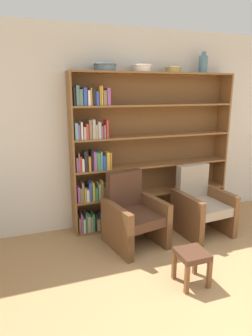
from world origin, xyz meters
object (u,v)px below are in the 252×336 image
Objects in this scene: armchair_cushioned at (201,205)px; footstool at (192,258)px; bowl_copper at (105,67)px; bowl_stoneware at (173,69)px; vase_tall at (203,64)px; bookshelf at (137,154)px; armchair_leather at (133,215)px; bowl_olive at (142,68)px.

armchair_cushioned reaches higher than footstool.
bowl_copper is 0.81× the size of footstool.
bowl_stoneware is 0.78× the size of vase_tall.
bowl_copper is at bearing -177.48° from bookshelf.
armchair_leather is 1.01m from armchair_cushioned.
bowl_olive is at bearing -23.20° from bookshelf.
footstool is at bearing -90.69° from bookshelf.
bookshelf is 1.25m from bowl_copper.
bookshelf is 1.14m from armchair_cushioned.
bookshelf is at bearing 177.72° from bowl_stoneware.
armchair_leather is at bearing 104.45° from footstool.
armchair_leather is 1.03m from footstool.
armchair_leather is 2.54× the size of footstool.
bowl_olive is at bearing -43.06° from armchair_cushioned.
bookshelf is 8.14× the size of vase_tall.
vase_tall is at bearing -1.17° from bookshelf.
bowl_stoneware is 1.91m from armchair_cushioned.
bowl_copper is (-0.46, -0.02, 1.16)m from bookshelf.
vase_tall reaches higher than armchair_leather.
bowl_copper is 1.92m from armchair_leather.
vase_tall is 2.35m from armchair_leather.
bowl_olive reaches higher than bowl_stoneware.
vase_tall is at bearing 0.00° from bowl_olive.
bookshelf is 8.07× the size of bowl_copper.
armchair_leather is (-1.26, -0.54, -1.90)m from vase_tall.
bowl_olive reaches higher than armchair_cushioned.
footstool is at bearing -92.47° from bowl_olive.
bowl_olive is at bearing -132.45° from armchair_leather.
bookshelf is 1.26m from bowl_stoneware.
bowl_olive is (0.51, 0.00, -0.00)m from bowl_copper.
armchair_cushioned is at bearing -24.35° from bowl_copper.
vase_tall is (1.45, 0.00, 0.07)m from bowl_copper.
vase_tall is at bearing 0.00° from bowl_copper.
bowl_stoneware reaches higher than armchair_leather.
bookshelf is 1.74m from footstool.
bowl_copper reaches higher than armchair_leather.
bowl_stoneware is 0.25× the size of armchair_leather.
vase_tall is 0.32× the size of armchair_leather.
armchair_cushioned is at bearing 52.89° from footstool.
bowl_copper is 0.97m from bowl_stoneware.
armchair_leather reaches higher than footstool.
bowl_olive is 1.15× the size of bowl_stoneware.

